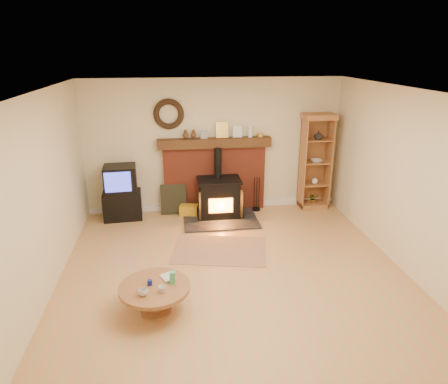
{
  "coord_description": "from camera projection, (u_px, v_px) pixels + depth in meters",
  "views": [
    {
      "loc": [
        -0.81,
        -4.86,
        3.1
      ],
      "look_at": [
        -0.03,
        1.0,
        0.97
      ],
      "focal_mm": 32.0,
      "sensor_mm": 36.0,
      "label": 1
    }
  ],
  "objects": [
    {
      "name": "fire_tools",
      "position": [
        256.0,
        204.0,
        8.08
      ],
      "size": [
        0.16,
        0.16,
        0.7
      ],
      "color": "black",
      "rests_on": "ground"
    },
    {
      "name": "tv_unit",
      "position": [
        122.0,
        193.0,
        7.6
      ],
      "size": [
        0.74,
        0.55,
        1.05
      ],
      "color": "black",
      "rests_on": "ground"
    },
    {
      "name": "chimney_breast",
      "position": [
        215.0,
        172.0,
        7.9
      ],
      "size": [
        2.2,
        0.22,
        1.78
      ],
      "color": "#993A27",
      "rests_on": "ground"
    },
    {
      "name": "firelog_box",
      "position": [
        189.0,
        210.0,
        7.82
      ],
      "size": [
        0.38,
        0.28,
        0.21
      ],
      "primitive_type": "cube",
      "rotation": [
        0.0,
        0.0,
        -0.21
      ],
      "color": "yellow",
      "rests_on": "ground"
    },
    {
      "name": "room_shell",
      "position": [
        234.0,
        161.0,
        5.19
      ],
      "size": [
        5.02,
        5.52,
        2.61
      ],
      "color": "beige",
      "rests_on": "ground"
    },
    {
      "name": "curio_cabinet",
      "position": [
        315.0,
        162.0,
        7.99
      ],
      "size": [
        0.62,
        0.45,
        1.92
      ],
      "color": "#965B31",
      "rests_on": "ground"
    },
    {
      "name": "area_rug",
      "position": [
        220.0,
        250.0,
        6.51
      ],
      "size": [
        1.65,
        1.3,
        0.01
      ],
      "primitive_type": "cube",
      "rotation": [
        0.0,
        0.0,
        -0.2
      ],
      "color": "brown",
      "rests_on": "ground"
    },
    {
      "name": "leaning_painting",
      "position": [
        174.0,
        199.0,
        7.86
      ],
      "size": [
        0.5,
        0.13,
        0.6
      ],
      "primitive_type": "cube",
      "rotation": [
        -0.17,
        0.0,
        0.0
      ],
      "color": "black",
      "rests_on": "ground"
    },
    {
      "name": "ground",
      "position": [
        236.0,
        279.0,
        5.69
      ],
      "size": [
        5.5,
        5.5,
        0.0
      ],
      "primitive_type": "plane",
      "color": "tan",
      "rests_on": "ground"
    },
    {
      "name": "coffee_table",
      "position": [
        155.0,
        291.0,
        4.88
      ],
      "size": [
        0.87,
        0.87,
        0.53
      ],
      "color": "brown",
      "rests_on": "ground"
    },
    {
      "name": "wood_stove",
      "position": [
        219.0,
        199.0,
        7.69
      ],
      "size": [
        1.4,
        1.0,
        1.32
      ],
      "color": "black",
      "rests_on": "ground"
    }
  ]
}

